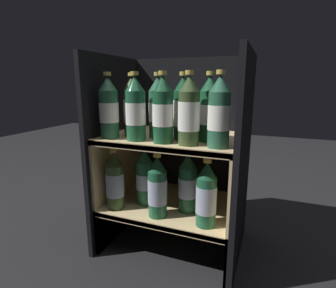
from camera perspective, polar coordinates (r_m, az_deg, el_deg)
ground_plane at (r=1.12m, az=-2.95°, el=-25.95°), size 6.00×6.00×0.00m
fridge_back_wall at (r=1.29m, az=4.43°, el=-0.18°), size 0.58×0.02×0.82m
fridge_side_left at (r=1.22m, az=-11.34°, el=-1.18°), size 0.02×0.44×0.82m
fridge_side_right at (r=1.04m, az=15.94°, el=-3.96°), size 0.02×0.44×0.82m
shelf_lower at (r=1.18m, az=0.92°, el=-14.40°), size 0.54×0.40×0.20m
shelf_upper at (r=1.11m, az=1.02°, el=-5.26°), size 0.54×0.40×0.50m
bottle_upper_front_0 at (r=1.05m, az=-12.75°, el=7.44°), size 0.07×0.07×0.25m
bottle_upper_front_1 at (r=0.98m, az=-7.07°, el=7.32°), size 0.07×0.07×0.25m
bottle_upper_front_2 at (r=0.94m, az=-1.14°, el=7.14°), size 0.07×0.07×0.25m
bottle_upper_front_3 at (r=0.91m, az=4.58°, el=6.83°), size 0.07×0.07×0.25m
bottle_upper_front_4 at (r=0.88m, az=11.07°, el=6.51°), size 0.07×0.07×0.25m
bottle_upper_back_0 at (r=1.09m, az=-7.71°, el=7.79°), size 0.07×0.07×0.25m
bottle_upper_back_1 at (r=1.03m, az=-2.18°, el=7.69°), size 0.07×0.07×0.25m
bottle_upper_back_2 at (r=1.00m, az=3.30°, el=7.43°), size 0.07×0.07×0.25m
bottle_upper_back_3 at (r=0.97m, az=8.96°, el=7.21°), size 0.07×0.07×0.25m
bottle_lower_front_0 at (r=1.11m, az=-11.50°, el=-8.05°), size 0.07×0.07×0.25m
bottle_lower_front_1 at (r=1.02m, az=-2.31°, el=-9.63°), size 0.07×0.07×0.25m
bottle_lower_front_2 at (r=0.97m, az=8.33°, el=-11.15°), size 0.07×0.07×0.25m
bottle_lower_back_0 at (r=1.13m, az=-5.09°, el=-7.35°), size 0.07×0.07×0.25m
bottle_lower_back_1 at (r=1.06m, az=4.30°, el=-8.70°), size 0.07×0.07×0.25m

